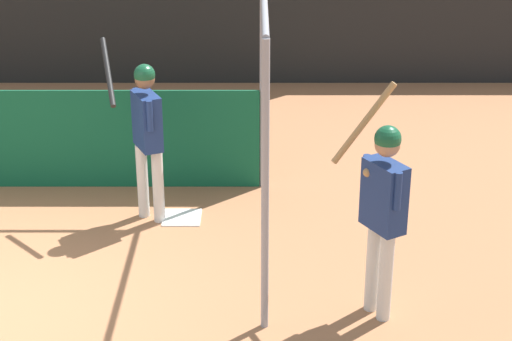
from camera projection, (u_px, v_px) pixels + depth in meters
The scene contains 5 objects.
outfield_wall at pixel (104, 40), 14.59m from camera, with size 24.00×0.12×1.49m.
batting_cage at pixel (94, 114), 9.92m from camera, with size 4.06×3.24×2.76m.
home_plate at pixel (185, 217), 9.99m from camera, with size 0.44×0.44×0.02m.
player_batter at pixel (150, 126), 9.55m from camera, with size 0.74×0.80×2.04m.
player_waiting at pixel (386, 202), 7.67m from camera, with size 0.66×0.64×2.20m.
Camera 1 is at (2.66, -6.92, 4.47)m, focal length 60.00 mm.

